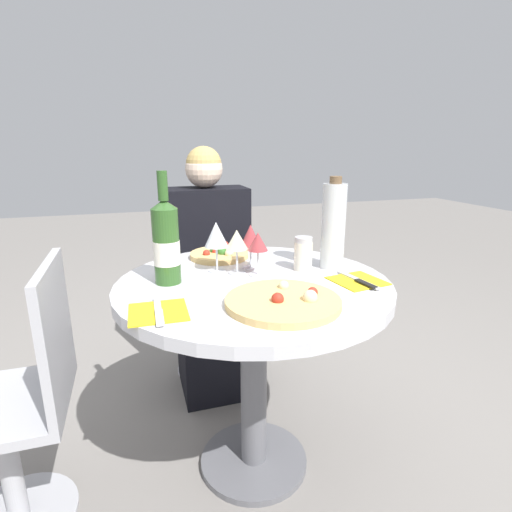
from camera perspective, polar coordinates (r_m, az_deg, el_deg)
name	(u,v)px	position (r m, az deg, el deg)	size (l,w,h in m)	color
ground_plane	(254,462)	(1.67, -0.31, -27.36)	(12.00, 12.00, 0.00)	gray
dining_table	(254,319)	(1.34, -0.35, -9.00)	(0.88, 0.88, 0.71)	slate
chair_behind_diner	(206,293)	(2.07, -7.14, -5.29)	(0.38, 0.38, 0.82)	#ADADB2
seated_diner	(211,285)	(1.91, -6.48, -4.08)	(0.39, 0.43, 1.13)	black
chair_empty_side	(22,405)	(1.43, -30.45, -17.87)	(0.38, 0.38, 0.82)	#ADADB2
pizza_large	(284,301)	(1.10, 4.01, -6.45)	(0.32, 0.32, 0.05)	#DBB26B
pizza_small_far	(219,254)	(1.55, -5.25, 0.29)	(0.22, 0.22, 0.05)	#DBB26B
wine_bottle	(166,242)	(1.26, -12.72, 1.91)	(0.08, 0.08, 0.35)	#2D5623
tall_carafe	(333,226)	(1.41, 10.99, 4.27)	(0.08, 0.08, 0.32)	silver
sugar_shaker	(303,254)	(1.39, 6.75, 0.32)	(0.06, 0.06, 0.12)	silver
wine_glass_center	(237,241)	(1.33, -2.77, 2.21)	(0.07, 0.07, 0.15)	silver
wine_glass_back_right	(251,237)	(1.39, -0.79, 2.73)	(0.08, 0.08, 0.16)	silver
wine_glass_front_right	(258,243)	(1.31, 0.27, 1.87)	(0.07, 0.07, 0.15)	silver
wine_glass_back_left	(216,235)	(1.36, -5.71, 2.98)	(0.08, 0.08, 0.17)	silver
place_setting_left	(158,312)	(1.08, -13.78, -7.79)	(0.15, 0.19, 0.01)	yellow
place_setting_right	(358,281)	(1.31, 14.37, -3.46)	(0.17, 0.19, 0.01)	yellow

